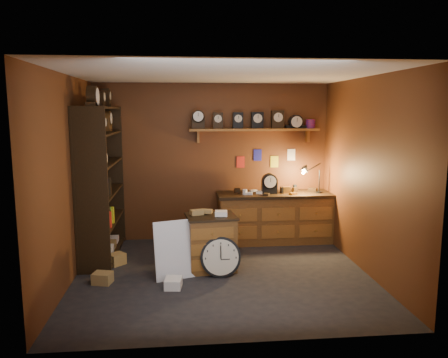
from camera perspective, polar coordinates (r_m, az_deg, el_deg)
floor at (r=6.16m, az=-0.22°, el=-12.38°), size 4.00×4.00×0.00m
room_shell at (r=5.88m, az=0.11°, el=3.87°), size 4.02×3.62×2.71m
shelving_unit at (r=6.88m, az=-16.04°, el=0.34°), size 0.47×1.60×2.58m
workbench at (r=7.57m, az=6.62°, el=-4.63°), size 1.97×0.66×1.36m
low_cabinet at (r=6.24m, az=-1.70°, el=-7.96°), size 0.75×0.65×0.87m
big_round_clock at (r=6.02m, az=-0.45°, el=-10.16°), size 0.55×0.18×0.55m
white_panel at (r=6.10m, az=-6.15°, el=-12.65°), size 0.63×0.34×0.80m
mini_fridge at (r=7.07m, az=-0.74°, el=-7.58°), size 0.47×0.49×0.46m
floor_box_a at (r=6.06m, az=-15.58°, el=-12.35°), size 0.28×0.25×0.14m
floor_box_b at (r=5.76m, az=-6.63°, el=-13.34°), size 0.24×0.27×0.12m
floor_box_c at (r=6.70m, az=-13.83°, el=-10.12°), size 0.29×0.29×0.17m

